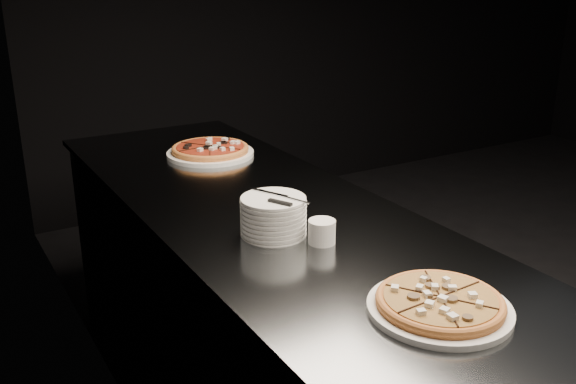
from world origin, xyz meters
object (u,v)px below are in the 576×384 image
counter (277,343)px  pizza_tomato (210,150)px  ramekin (322,231)px  plate_stack (273,216)px  cutlery (278,198)px  pizza_mushroom (440,304)px

counter → pizza_tomato: 0.84m
ramekin → pizza_tomato: bearing=84.6°
counter → plate_stack: (-0.08, -0.13, 0.51)m
pizza_tomato → cutlery: (-0.16, -0.83, 0.09)m
counter → ramekin: bearing=-90.3°
pizza_mushroom → cutlery: (-0.09, 0.54, 0.09)m
pizza_tomato → plate_stack: plate_stack is taller
pizza_tomato → plate_stack: 0.83m
counter → pizza_mushroom: bearing=-88.6°
pizza_tomato → cutlery: 0.85m
pizza_tomato → cutlery: size_ratio=1.78×
pizza_tomato → plate_stack: bearing=-101.9°
counter → pizza_mushroom: (0.02, -0.69, 0.48)m
counter → plate_stack: plate_stack is taller
plate_stack → cutlery: 0.06m
cutlery → pizza_mushroom: bearing=-106.9°
ramekin → cutlery: bearing=125.9°
plate_stack → ramekin: plate_stack is taller
counter → ramekin: size_ratio=32.44×
plate_stack → counter: bearing=57.8°
cutlery → counter: bearing=35.7°
pizza_tomato → cutlery: bearing=-101.2°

